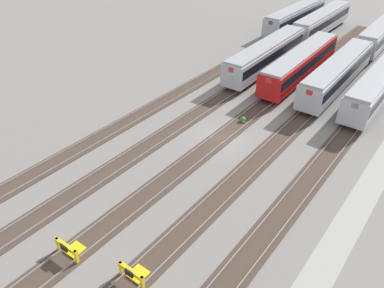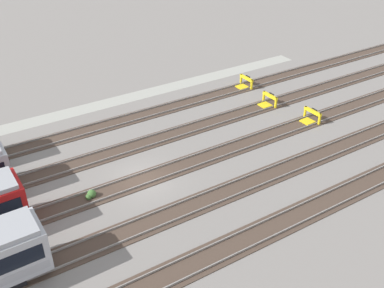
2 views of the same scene
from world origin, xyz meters
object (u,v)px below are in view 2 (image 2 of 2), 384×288
object	(u,v)px
bumper_stop_near_inner_track	(268,101)
bumper_stop_middle_track	(310,117)
weed_clump	(91,195)
bumper_stop_nearest_track	(245,83)

from	to	relation	value
bumper_stop_near_inner_track	bumper_stop_middle_track	xyz separation A→B (m)	(-1.22, 4.72, 0.00)
bumper_stop_near_inner_track	bumper_stop_middle_track	distance (m)	4.87
bumper_stop_near_inner_track	weed_clump	world-z (taller)	bumper_stop_near_inner_track
bumper_stop_nearest_track	bumper_stop_middle_track	distance (m)	9.45
bumper_stop_middle_track	weed_clump	xyz separation A→B (m)	(21.72, -0.09, -0.27)
bumper_stop_middle_track	bumper_stop_near_inner_track	bearing A→B (deg)	-75.53
bumper_stop_nearest_track	weed_clump	bearing A→B (deg)	23.81
bumper_stop_nearest_track	weed_clump	world-z (taller)	bumper_stop_nearest_track
bumper_stop_middle_track	weed_clump	bearing A→B (deg)	-0.23
bumper_stop_nearest_track	bumper_stop_middle_track	world-z (taller)	same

